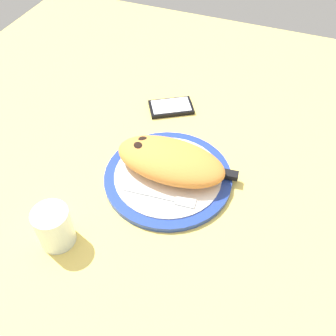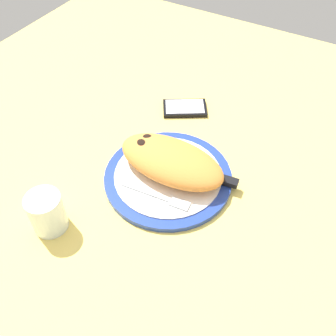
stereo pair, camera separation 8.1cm
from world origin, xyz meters
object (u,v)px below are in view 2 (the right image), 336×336
(plate, at_px, (168,177))
(calzone, at_px, (170,160))
(fork, at_px, (162,197))
(water_glass, at_px, (48,214))
(knife, at_px, (204,174))
(smartphone, at_px, (185,108))

(plate, height_order, calzone, calzone)
(calzone, relative_size, fork, 1.59)
(plate, xyz_separation_m, water_glass, (-0.14, -0.22, 0.03))
(knife, xyz_separation_m, water_glass, (-0.21, -0.25, 0.02))
(plate, relative_size, fork, 1.81)
(plate, relative_size, smartphone, 2.13)
(knife, bearing_deg, plate, -153.58)
(calzone, xyz_separation_m, water_glass, (-0.14, -0.23, -0.01))
(plate, distance_m, water_glass, 0.26)
(plate, bearing_deg, calzone, 104.04)
(plate, xyz_separation_m, smartphone, (-0.08, 0.23, -0.00))
(calzone, distance_m, knife, 0.08)
(smartphone, bearing_deg, calzone, -70.21)
(calzone, bearing_deg, knife, 15.31)
(knife, height_order, smartphone, knife)
(fork, bearing_deg, calzone, 107.48)
(water_glass, bearing_deg, fork, 44.12)
(fork, distance_m, smartphone, 0.31)
(knife, bearing_deg, water_glass, -129.54)
(plate, distance_m, calzone, 0.04)
(plate, height_order, fork, fork)
(calzone, relative_size, water_glass, 2.89)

